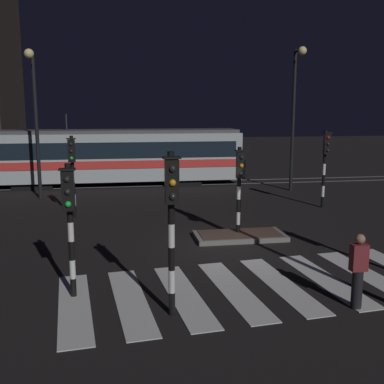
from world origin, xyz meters
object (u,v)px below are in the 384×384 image
Objects in this scene: traffic_light_kerb_mid_left at (172,210)px; traffic_light_median_centre at (240,179)px; street_lamp_trackside_left at (35,107)px; pedestrian_waiting_at_kerb at (358,271)px; tram at (109,156)px; street_lamp_trackside_right at (295,103)px; traffic_light_corner_far_left at (72,164)px; traffic_light_corner_far_right at (325,157)px; traffic_light_corner_near_left at (69,211)px.

traffic_light_median_centre is at bearing 62.48° from traffic_light_kerb_mid_left.
street_lamp_trackside_left is 4.16× the size of pedestrian_waiting_at_kerb.
traffic_light_median_centre is at bearing -69.51° from tram.
street_lamp_trackside_right reaches higher than traffic_light_median_centre.
traffic_light_corner_far_right is at bearing 0.83° from traffic_light_corner_far_left.
street_lamp_trackside_right is (11.20, 4.58, 2.54)m from traffic_light_corner_far_left.
traffic_light_corner_near_left reaches higher than pedestrian_waiting_at_kerb.
traffic_light_corner_near_left is 1.86× the size of pedestrian_waiting_at_kerb.
traffic_light_kerb_mid_left is at bearing -85.05° from tram.
traffic_light_corner_far_right is at bearing -39.73° from tram.
traffic_light_kerb_mid_left reaches higher than traffic_light_corner_near_left.
traffic_light_corner_far_right is 2.04× the size of pedestrian_waiting_at_kerb.
traffic_light_median_centre is at bearing 40.48° from traffic_light_corner_near_left.
tram is at bearing 87.85° from traffic_light_corner_near_left.
traffic_light_corner_far_right reaches higher than traffic_light_corner_near_left.
traffic_light_corner_far_left is (-2.87, 9.83, -0.12)m from traffic_light_kerb_mid_left.
traffic_light_corner_far_right is 0.49× the size of street_lamp_trackside_left.
traffic_light_corner_far_left is 12.32m from pedestrian_waiting_at_kerb.
traffic_light_corner_near_left is (-2.18, 1.34, -0.24)m from traffic_light_kerb_mid_left.
traffic_light_kerb_mid_left reaches higher than pedestrian_waiting_at_kerb.
traffic_light_median_centre is 0.94× the size of traffic_light_corner_far_left.
traffic_light_median_centre is 7.15m from traffic_light_corner_far_left.
traffic_light_kerb_mid_left is 2.06× the size of pedestrian_waiting_at_kerb.
pedestrian_waiting_at_kerb is (4.09, -0.25, -1.45)m from traffic_light_kerb_mid_left.
traffic_light_kerb_mid_left is 6.52m from traffic_light_median_centre.
traffic_light_corner_far_left is at bearing -157.77° from street_lamp_trackside_right.
street_lamp_trackside_right is (0.26, 4.42, 2.44)m from traffic_light_corner_far_right.
street_lamp_trackside_right is (13.22, 0.38, 0.23)m from street_lamp_trackside_left.
tram reaches higher than traffic_light_corner_near_left.
street_lamp_trackside_right is 10.93m from tram.
traffic_light_kerb_mid_left is 12.84m from traffic_light_corner_far_right.
traffic_light_corner_far_right is at bearing 68.75° from pedestrian_waiting_at_kerb.
traffic_light_median_centre reaches higher than pedestrian_waiting_at_kerb.
traffic_light_corner_far_left is 1.96× the size of pedestrian_waiting_at_kerb.
traffic_light_corner_near_left is at bearing -139.86° from traffic_light_corner_far_right.
traffic_light_median_centre is at bearing -46.24° from street_lamp_trackside_left.
street_lamp_trackside_right is (8.33, 14.41, 2.42)m from traffic_light_kerb_mid_left.
traffic_light_kerb_mid_left is 15.02m from street_lamp_trackside_left.
traffic_light_corner_near_left is (-5.19, -4.43, 0.02)m from traffic_light_median_centre.
traffic_light_median_centre is at bearing -34.59° from traffic_light_corner_far_left.
traffic_light_corner_far_left is at bearing 94.65° from traffic_light_corner_near_left.
street_lamp_trackside_left is 0.94× the size of street_lamp_trackside_right.
traffic_light_median_centre is (3.01, 5.78, -0.26)m from traffic_light_kerb_mid_left.
traffic_light_kerb_mid_left is 16.82m from street_lamp_trackside_right.
traffic_light_kerb_mid_left is 1.01× the size of traffic_light_corner_far_right.
traffic_light_corner_far_left is at bearing -64.28° from street_lamp_trackside_left.
traffic_light_corner_near_left is at bearing 148.37° from traffic_light_kerb_mid_left.
traffic_light_corner_near_left is at bearing -128.81° from street_lamp_trackside_right.
street_lamp_trackside_right is (10.51, 13.06, 2.66)m from traffic_light_corner_near_left.
traffic_light_corner_far_right is 6.59m from traffic_light_median_centre.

